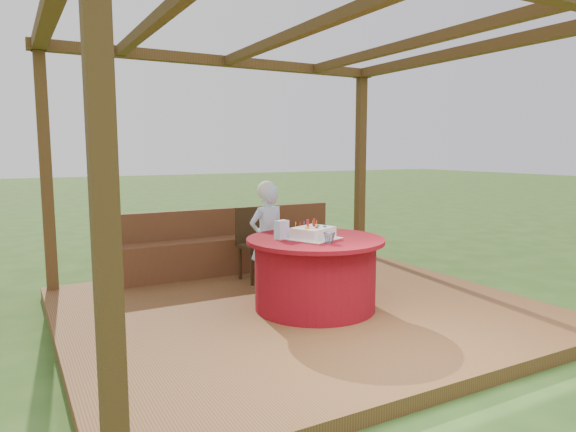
# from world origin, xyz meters

# --- Properties ---
(ground) EXTENTS (60.00, 60.00, 0.00)m
(ground) POSITION_xyz_m (0.00, 0.00, 0.00)
(ground) COLOR #2D501A
(ground) RESTS_ON ground
(deck) EXTENTS (4.50, 4.00, 0.12)m
(deck) POSITION_xyz_m (0.00, 0.00, 0.06)
(deck) COLOR brown
(deck) RESTS_ON ground
(pergola) EXTENTS (4.50, 4.00, 2.72)m
(pergola) POSITION_xyz_m (0.00, 0.00, 2.41)
(pergola) COLOR brown
(pergola) RESTS_ON deck
(bench) EXTENTS (3.00, 0.42, 0.80)m
(bench) POSITION_xyz_m (0.00, 1.72, 0.38)
(bench) COLOR brown
(bench) RESTS_ON deck
(table) EXTENTS (1.34, 1.34, 0.70)m
(table) POSITION_xyz_m (0.09, -0.14, 0.48)
(table) COLOR maroon
(table) RESTS_ON deck
(chair) EXTENTS (0.42, 0.42, 0.87)m
(chair) POSITION_xyz_m (0.07, 1.18, 0.60)
(chair) COLOR #31210F
(chair) RESTS_ON deck
(elderly_woman) EXTENTS (0.46, 0.33, 1.22)m
(elderly_woman) POSITION_xyz_m (-0.04, 0.66, 0.74)
(elderly_woman) COLOR #ABD4FF
(elderly_woman) RESTS_ON deck
(birthday_cake) EXTENTS (0.56, 0.56, 0.19)m
(birthday_cake) POSITION_xyz_m (0.05, -0.16, 0.88)
(birthday_cake) COLOR white
(birthday_cake) RESTS_ON table
(gift_bag) EXTENTS (0.14, 0.11, 0.18)m
(gift_bag) POSITION_xyz_m (-0.23, -0.03, 0.91)
(gift_bag) COLOR #EE9ADA
(gift_bag) RESTS_ON table
(drinking_glass) EXTENTS (0.14, 0.14, 0.10)m
(drinking_glass) POSITION_xyz_m (0.06, -0.43, 0.87)
(drinking_glass) COLOR white
(drinking_glass) RESTS_ON table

